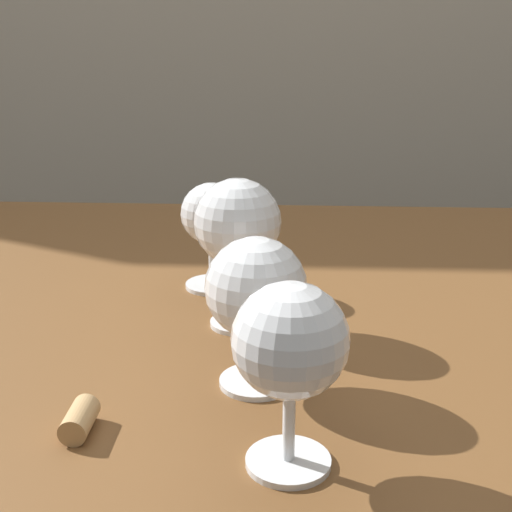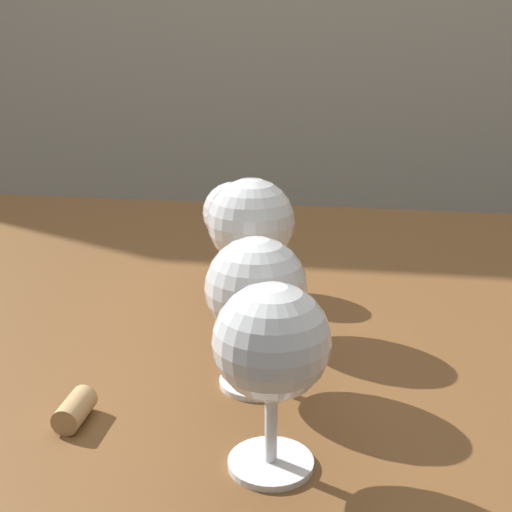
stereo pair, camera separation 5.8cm
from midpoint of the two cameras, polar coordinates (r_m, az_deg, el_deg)
The scene contains 6 objects.
dining_table at distance 0.84m, azimuth 3.27°, elevation -8.56°, with size 1.50×0.89×0.71m.
wine_glass_port at distance 0.48m, azimuth -0.69°, elevation -7.36°, with size 0.08×0.08×0.14m.
wine_glass_rose at distance 0.59m, azimuth -2.81°, elevation -2.92°, with size 0.09×0.09×0.13m.
wine_glass_white at distance 0.70m, azimuth -3.87°, elevation 2.53°, with size 0.09×0.09×0.16m.
wine_glass_cabernet at distance 0.82m, azimuth -5.66°, elevation 3.07°, with size 0.07×0.07×0.13m.
cork at distance 0.58m, azimuth -17.06°, elevation -12.71°, with size 0.02×0.02×0.04m, color tan.
Camera 1 is at (-0.04, -0.75, 1.01)m, focal length 49.12 mm.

